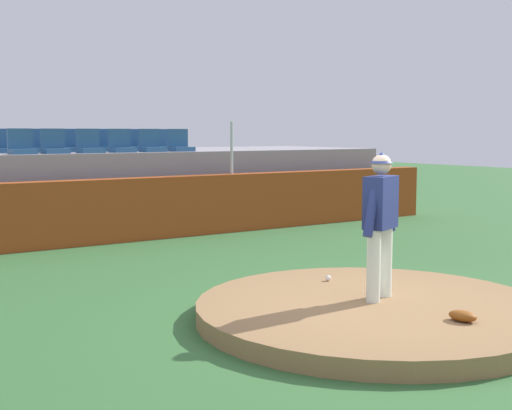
{
  "coord_description": "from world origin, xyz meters",
  "views": [
    {
      "loc": [
        -5.33,
        -5.61,
        2.13
      ],
      "look_at": [
        0.0,
        2.41,
        1.1
      ],
      "focal_mm": 48.03,
      "sensor_mm": 36.0,
      "label": 1
    }
  ],
  "objects": [
    {
      "name": "stadium_chair_1",
      "position": [
        -1.08,
        8.13,
        1.86
      ],
      "size": [
        0.48,
        0.44,
        0.5
      ],
      "rotation": [
        0.0,
        0.0,
        3.14
      ],
      "color": "#285480",
      "rests_on": "bleacher_platform"
    },
    {
      "name": "stadium_chair_5",
      "position": [
        1.77,
        8.16,
        1.86
      ],
      "size": [
        0.48,
        0.44,
        0.5
      ],
      "rotation": [
        0.0,
        0.0,
        3.14
      ],
      "color": "#285480",
      "rests_on": "bleacher_platform"
    },
    {
      "name": "stadium_chair_8",
      "position": [
        -0.38,
        9.03,
        1.86
      ],
      "size": [
        0.48,
        0.44,
        0.5
      ],
      "rotation": [
        0.0,
        0.0,
        3.14
      ],
      "color": "#285480",
      "rests_on": "bleacher_platform"
    },
    {
      "name": "stadium_chair_0",
      "position": [
        -1.72,
        8.12,
        1.86
      ],
      "size": [
        0.48,
        0.44,
        0.5
      ],
      "rotation": [
        0.0,
        0.0,
        3.14
      ],
      "color": "#285480",
      "rests_on": "bleacher_platform"
    },
    {
      "name": "pitcher",
      "position": [
        0.16,
        0.08,
        1.19
      ],
      "size": [
        0.76,
        0.41,
        1.7
      ],
      "rotation": [
        0.0,
        0.0,
        0.4
      ],
      "color": "white",
      "rests_on": "pitchers_mound"
    },
    {
      "name": "ground_plane",
      "position": [
        0.0,
        0.0,
        0.0
      ],
      "size": [
        60.0,
        60.0,
        0.0
      ],
      "primitive_type": "plane",
      "color": "#366934"
    },
    {
      "name": "pitchers_mound",
      "position": [
        0.0,
        0.0,
        0.1
      ],
      "size": [
        4.04,
        4.04,
        0.2
      ],
      "primitive_type": "cylinder",
      "color": "#956F46",
      "rests_on": "ground_plane"
    },
    {
      "name": "stadium_chair_3",
      "position": [
        0.37,
        8.15,
        1.86
      ],
      "size": [
        0.48,
        0.44,
        0.5
      ],
      "rotation": [
        0.0,
        0.0,
        3.14
      ],
      "color": "#285480",
      "rests_on": "bleacher_platform"
    },
    {
      "name": "stadium_chair_6",
      "position": [
        -1.78,
        9.05,
        1.86
      ],
      "size": [
        0.48,
        0.44,
        0.5
      ],
      "rotation": [
        0.0,
        0.0,
        3.14
      ],
      "color": "#285480",
      "rests_on": "bleacher_platform"
    },
    {
      "name": "stadium_chair_10",
      "position": [
        1.05,
        9.05,
        1.86
      ],
      "size": [
        0.48,
        0.44,
        0.5
      ],
      "rotation": [
        0.0,
        0.0,
        3.14
      ],
      "color": "#285480",
      "rests_on": "bleacher_platform"
    },
    {
      "name": "fence_post_right",
      "position": [
        2.35,
        6.88,
        1.79
      ],
      "size": [
        0.06,
        0.06,
        1.12
      ],
      "primitive_type": "cylinder",
      "color": "silver",
      "rests_on": "brick_barrier"
    },
    {
      "name": "stadium_chair_2",
      "position": [
        -0.35,
        8.11,
        1.86
      ],
      "size": [
        0.48,
        0.44,
        0.5
      ],
      "rotation": [
        0.0,
        0.0,
        3.14
      ],
      "color": "#285480",
      "rests_on": "bleacher_platform"
    },
    {
      "name": "stadium_chair_4",
      "position": [
        1.06,
        8.14,
        1.86
      ],
      "size": [
        0.48,
        0.44,
        0.5
      ],
      "rotation": [
        0.0,
        0.0,
        3.14
      ],
      "color": "#285480",
      "rests_on": "bleacher_platform"
    },
    {
      "name": "brick_barrier",
      "position": [
        0.0,
        6.88,
        0.62
      ],
      "size": [
        15.58,
        0.4,
        1.23
      ],
      "primitive_type": "cube",
      "color": "#9D4119",
      "rests_on": "ground_plane"
    },
    {
      "name": "baseball",
      "position": [
        0.29,
        1.15,
        0.24
      ],
      "size": [
        0.07,
        0.07,
        0.07
      ],
      "primitive_type": "sphere",
      "color": "white",
      "rests_on": "pitchers_mound"
    },
    {
      "name": "bleacher_platform",
      "position": [
        0.0,
        9.62,
        0.85
      ],
      "size": [
        14.46,
        4.04,
        1.7
      ],
      "primitive_type": "cube",
      "color": "#99949B",
      "rests_on": "ground_plane"
    },
    {
      "name": "fielding_glove",
      "position": [
        0.22,
        -1.09,
        0.26
      ],
      "size": [
        0.25,
        0.33,
        0.11
      ],
      "primitive_type": "ellipsoid",
      "rotation": [
        0.0,
        0.0,
        1.76
      ],
      "color": "brown",
      "rests_on": "pitchers_mound"
    },
    {
      "name": "stadium_chair_9",
      "position": [
        0.33,
        9.01,
        1.86
      ],
      "size": [
        0.48,
        0.44,
        0.5
      ],
      "rotation": [
        0.0,
        0.0,
        3.14
      ],
      "color": "#285480",
      "rests_on": "bleacher_platform"
    },
    {
      "name": "stadium_chair_7",
      "position": [
        -1.06,
        9.03,
        1.86
      ],
      "size": [
        0.48,
        0.44,
        0.5
      ],
      "rotation": [
        0.0,
        0.0,
        3.14
      ],
      "color": "#285480",
      "rests_on": "bleacher_platform"
    },
    {
      "name": "stadium_chair_11",
      "position": [
        1.75,
        9.05,
        1.86
      ],
      "size": [
        0.48,
        0.44,
        0.5
      ],
      "rotation": [
        0.0,
        0.0,
        3.14
      ],
      "color": "#285480",
      "rests_on": "bleacher_platform"
    }
  ]
}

